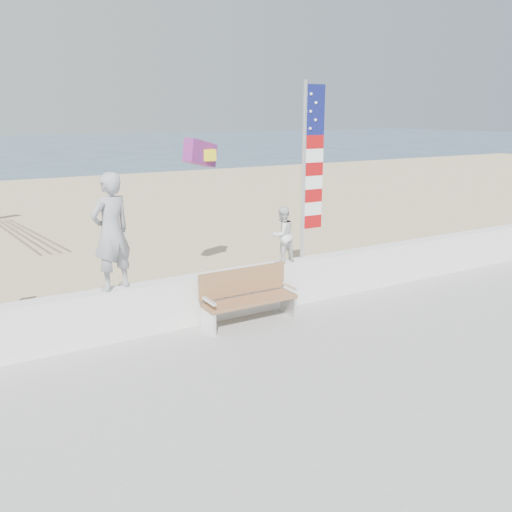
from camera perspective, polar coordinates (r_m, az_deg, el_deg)
The scene contains 8 objects.
ground at distance 9.18m, azimuth 4.67°, elevation -10.85°, with size 220.00×220.00×0.00m, color #334C66.
sand at distance 16.92m, azimuth -12.97°, elevation 0.98°, with size 90.00×40.00×0.08m, color tan.
seawall at distance 10.52m, azimuth -1.49°, elevation -3.70°, with size 30.00×0.35×0.90m, color white.
adult at distance 9.25m, azimuth -15.00°, elevation 2.46°, with size 0.72×0.47×1.97m, color #929297.
child at distance 10.70m, azimuth 2.76°, elevation 2.24°, with size 0.55×0.43×1.13m, color silver.
bench at distance 10.06m, azimuth -0.90°, elevation -4.21°, with size 1.80×0.57×1.00m.
flag at distance 10.84m, azimuth 5.61°, elevation 9.58°, with size 0.50×0.08×3.50m.
parafoil_kite at distance 12.27m, azimuth -5.78°, elevation 10.71°, with size 1.00×0.72×0.69m.
Camera 1 is at (-4.79, -6.75, 3.95)m, focal length 38.00 mm.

